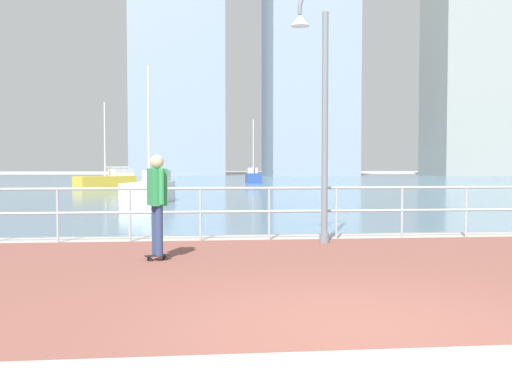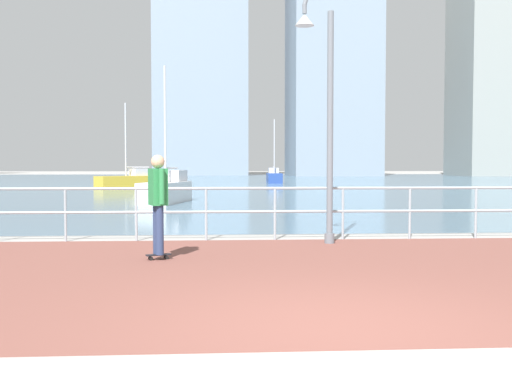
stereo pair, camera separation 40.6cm
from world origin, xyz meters
name	(u,v)px [view 1 (the left image)]	position (x,y,z in m)	size (l,w,h in m)	color
ground	(214,185)	(0.00, 40.00, 0.00)	(220.00, 220.00, 0.00)	#ADAAA5
brick_paving	(301,271)	(0.00, 2.99, 0.00)	(28.00, 7.31, 0.01)	brown
harbor_water	(210,181)	(0.00, 51.64, 0.00)	(180.00, 88.00, 0.00)	slate
waterfront_railing	(269,203)	(0.00, 6.64, 0.75)	(25.25, 0.06, 1.09)	#9EADB7
lamppost	(317,99)	(0.85, 6.00, 2.81)	(0.80, 0.42, 5.08)	slate
skateboarder	(157,197)	(-2.11, 4.21, 1.01)	(0.41, 0.55, 1.69)	black
sailboat_navy	(150,190)	(-3.29, 19.14, 0.53)	(1.98, 4.11, 5.54)	white
sailboat_yellow	(253,177)	(3.63, 46.28, 0.53)	(1.34, 3.96, 5.50)	#284799
sailboat_teal	(107,181)	(-7.03, 33.52, 0.53)	(3.80, 3.46, 5.53)	gold
tower_concrete	(178,45)	(-3.90, 90.25, 20.47)	(14.15, 15.05, 42.61)	#8493A3
tower_slate	(491,46)	(42.14, 79.21, 19.16)	(17.73, 10.46, 39.98)	#939993
tower_glass	(308,76)	(15.30, 81.71, 14.64)	(12.19, 13.97, 30.93)	#8493A3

